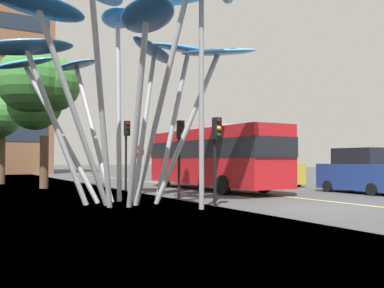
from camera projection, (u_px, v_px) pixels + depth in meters
name	position (u px, v px, depth m)	size (l,w,h in m)	color
ground	(309.00, 210.00, 14.92)	(120.00, 240.00, 0.10)	#424244
red_bus	(212.00, 155.00, 24.23)	(2.84, 11.05, 3.63)	red
leaf_sculpture	(121.00, 40.00, 16.43)	(10.38, 10.35, 8.34)	#9EA0A5
traffic_light_kerb_near	(216.00, 142.00, 15.71)	(0.28, 0.42, 3.26)	black
traffic_light_kerb_far	(180.00, 142.00, 19.02)	(0.28, 0.42, 3.45)	black
traffic_light_island_mid	(127.00, 140.00, 23.15)	(0.28, 0.42, 3.80)	black
car_parked_mid	(361.00, 172.00, 22.03)	(2.03, 4.38, 2.31)	navy
car_parked_far	(274.00, 170.00, 27.79)	(1.92, 3.89, 2.30)	gold
street_lamp	(209.00, 68.00, 15.15)	(1.45, 0.44, 7.86)	gray
tree_pavement_near	(39.00, 88.00, 24.82)	(4.62, 4.30, 8.18)	brown
no_entry_sign	(138.00, 162.00, 20.80)	(0.60, 0.12, 2.39)	gray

